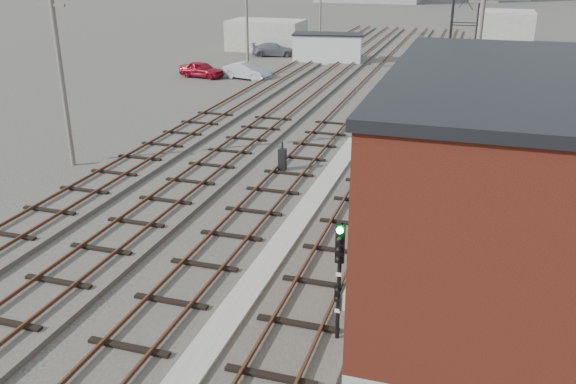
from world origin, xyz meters
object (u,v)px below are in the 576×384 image
at_px(signal_mast, 339,277).
at_px(car_silver, 247,71).
at_px(switch_stand, 282,160).
at_px(car_grey, 274,50).
at_px(site_trailer, 328,48).
at_px(car_red, 202,70).

height_order(signal_mast, car_silver, signal_mast).
relative_size(signal_mast, switch_stand, 2.48).
bearing_deg(car_silver, car_grey, 23.00).
bearing_deg(car_grey, site_trailer, -125.81).
xyz_separation_m(switch_stand, car_silver, (-10.13, 21.78, -0.01)).
distance_m(car_red, car_silver, 4.02).
distance_m(signal_mast, car_grey, 50.23).
height_order(signal_mast, site_trailer, signal_mast).
xyz_separation_m(signal_mast, car_silver, (-15.80, 34.60, -1.42)).
height_order(switch_stand, site_trailer, site_trailer).
bearing_deg(switch_stand, car_silver, 116.48).
xyz_separation_m(switch_stand, car_grey, (-11.90, 34.21, -0.04)).
height_order(car_red, car_grey, car_red).
xyz_separation_m(site_trailer, car_grey, (-6.30, 2.33, -0.76)).
relative_size(switch_stand, car_silver, 0.35).
bearing_deg(car_silver, car_red, 110.67).
bearing_deg(switch_stand, car_red, 125.01).
bearing_deg(switch_stand, car_grey, 110.71).
bearing_deg(signal_mast, car_grey, 110.49).
distance_m(car_red, car_grey, 13.03).
bearing_deg(car_red, car_silver, -75.88).
height_order(signal_mast, car_red, signal_mast).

